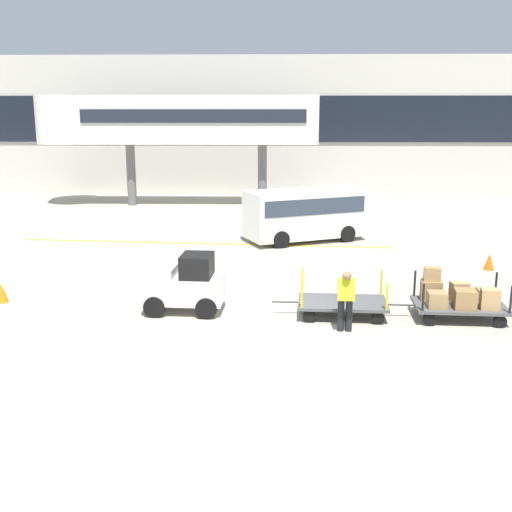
# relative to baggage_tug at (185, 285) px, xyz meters

# --- Properties ---
(ground_plane) EXTENTS (120.00, 120.00, 0.00)m
(ground_plane) POSITION_rel_baggage_tug_xyz_m (2.67, -1.03, -0.75)
(ground_plane) COLOR #A8A08E
(apron_lead_line) EXTENTS (15.03, 1.41, 0.01)m
(apron_lead_line) POSITION_rel_baggage_tug_xyz_m (-0.44, 8.69, -0.75)
(apron_lead_line) COLOR yellow
(apron_lead_line) RESTS_ON ground_plane
(terminal_building) EXTENTS (59.98, 2.51, 8.52)m
(terminal_building) POSITION_rel_baggage_tug_xyz_m (2.67, 24.96, 3.52)
(terminal_building) COLOR #BCB7AD
(terminal_building) RESTS_ON ground_plane
(jet_bridge) EXTENTS (15.45, 3.00, 6.03)m
(jet_bridge) POSITION_rel_baggage_tug_xyz_m (-3.63, 18.97, 3.93)
(jet_bridge) COLOR silver
(jet_bridge) RESTS_ON ground_plane
(baggage_tug) EXTENTS (2.16, 1.33, 1.58)m
(baggage_tug) POSITION_rel_baggage_tug_xyz_m (0.00, 0.00, 0.00)
(baggage_tug) COLOR white
(baggage_tug) RESTS_ON ground_plane
(baggage_cart_lead) EXTENTS (3.04, 1.53, 1.10)m
(baggage_cart_lead) POSITION_rel_baggage_tug_xyz_m (4.15, -0.23, -0.41)
(baggage_cart_lead) COLOR #4C4C4F
(baggage_cart_lead) RESTS_ON ground_plane
(baggage_cart_middle) EXTENTS (3.04, 1.53, 1.28)m
(baggage_cart_middle) POSITION_rel_baggage_tug_xyz_m (7.08, -0.40, -0.19)
(baggage_cart_middle) COLOR #4C4C4F
(baggage_cart_middle) RESTS_ON ground_plane
(baggage_handler) EXTENTS (0.42, 0.45, 1.56)m
(baggage_handler) POSITION_rel_baggage_tug_xyz_m (4.09, -1.45, 0.11)
(baggage_handler) COLOR black
(baggage_handler) RESTS_ON ground_plane
(shuttle_van) EXTENTS (5.16, 3.71, 2.10)m
(shuttle_van) POSITION_rel_baggage_tug_xyz_m (3.63, 9.38, 0.48)
(shuttle_van) COLOR white
(shuttle_van) RESTS_ON ground_plane
(safety_cone_near) EXTENTS (0.36, 0.36, 0.55)m
(safety_cone_near) POSITION_rel_baggage_tug_xyz_m (9.63, 4.77, -0.48)
(safety_cone_near) COLOR #EA590F
(safety_cone_near) RESTS_ON ground_plane
(safety_cone_far) EXTENTS (0.36, 0.36, 0.55)m
(safety_cone_far) POSITION_rel_baggage_tug_xyz_m (-5.28, 0.70, -0.48)
(safety_cone_far) COLOR orange
(safety_cone_far) RESTS_ON ground_plane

